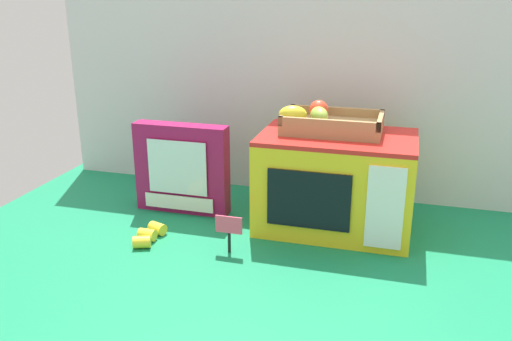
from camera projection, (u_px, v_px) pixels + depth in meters
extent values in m
plane|color=#147A4C|center=(277.00, 226.00, 1.53)|extent=(1.70, 1.70, 0.00)
cube|color=silver|center=(301.00, 87.00, 1.69)|extent=(1.61, 0.03, 0.69)
cube|color=yellow|center=(335.00, 184.00, 1.48)|extent=(0.41, 0.27, 0.26)
cube|color=red|center=(338.00, 137.00, 1.44)|extent=(0.41, 0.27, 0.01)
cube|color=black|center=(308.00, 200.00, 1.37)|extent=(0.22, 0.01, 0.15)
cube|color=white|center=(385.00, 208.00, 1.32)|extent=(0.09, 0.01, 0.21)
cube|color=#A37F51|center=(332.00, 127.00, 1.46)|extent=(0.26, 0.17, 0.03)
cube|color=#A37F51|center=(328.00, 124.00, 1.38)|extent=(0.26, 0.01, 0.02)
cube|color=#A37F51|center=(337.00, 111.00, 1.53)|extent=(0.26, 0.01, 0.02)
cube|color=#A37F51|center=(287.00, 115.00, 1.49)|extent=(0.01, 0.17, 0.02)
cube|color=#A37F51|center=(381.00, 120.00, 1.42)|extent=(0.01, 0.17, 0.02)
sphere|color=#E04228|center=(319.00, 110.00, 1.48)|extent=(0.05, 0.05, 0.05)
ellipsoid|color=#9EC647|center=(319.00, 115.00, 1.43)|extent=(0.07, 0.08, 0.04)
ellipsoid|color=yellow|center=(293.00, 114.00, 1.44)|extent=(0.08, 0.06, 0.05)
cube|color=#99144C|center=(182.00, 168.00, 1.59)|extent=(0.28, 0.06, 0.27)
cube|color=silver|center=(178.00, 167.00, 1.56)|extent=(0.18, 0.00, 0.16)
cube|color=white|center=(179.00, 202.00, 1.60)|extent=(0.21, 0.00, 0.04)
cylinder|color=black|center=(229.00, 242.00, 1.37)|extent=(0.01, 0.01, 0.06)
cube|color=#F44C6B|center=(229.00, 225.00, 1.35)|extent=(0.07, 0.00, 0.05)
cylinder|color=yellow|center=(157.00, 228.00, 1.48)|extent=(0.05, 0.05, 0.03)
cylinder|color=yellow|center=(147.00, 235.00, 1.44)|extent=(0.05, 0.03, 0.03)
cylinder|color=yellow|center=(142.00, 242.00, 1.40)|extent=(0.05, 0.05, 0.03)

